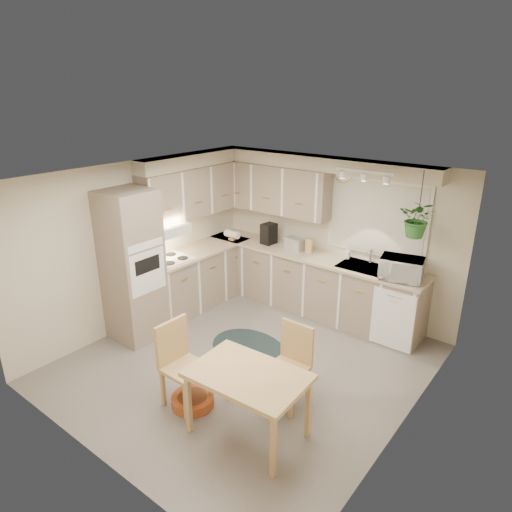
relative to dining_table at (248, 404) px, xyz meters
name	(u,v)px	position (x,y,z in m)	size (l,w,h in m)	color
floor	(246,363)	(-0.81, 0.96, -0.36)	(4.20, 4.20, 0.00)	slate
ceiling	(244,178)	(-0.81, 0.96, 2.04)	(4.20, 4.20, 0.00)	silver
wall_back	(332,235)	(-0.81, 3.06, 0.84)	(4.00, 0.04, 2.40)	beige
wall_front	(90,354)	(-0.81, -1.14, 0.84)	(4.00, 0.04, 2.40)	beige
wall_left	(138,244)	(-2.81, 0.96, 0.84)	(0.04, 4.20, 2.40)	beige
wall_right	(410,329)	(1.19, 0.96, 0.84)	(0.04, 4.20, 2.40)	beige
base_cab_left	(198,278)	(-2.51, 1.83, 0.09)	(0.60, 1.85, 0.90)	gray
base_cab_back	(308,283)	(-1.01, 2.76, 0.09)	(3.60, 0.60, 0.90)	gray
counter_left	(197,251)	(-2.50, 1.83, 0.56)	(0.64, 1.89, 0.04)	tan
counter_back	(309,255)	(-1.01, 2.75, 0.56)	(3.64, 0.64, 0.04)	tan
oven_stack	(132,266)	(-2.48, 0.58, 0.69)	(0.65, 0.65, 2.10)	gray
wall_oven_face	(148,272)	(-2.16, 0.58, 0.69)	(0.02, 0.56, 0.58)	white
upper_cab_left	(194,191)	(-2.63, 1.96, 1.47)	(0.35, 2.00, 0.75)	gray
upper_cab_back	(273,188)	(-1.81, 2.88, 1.47)	(2.00, 0.35, 0.75)	gray
soffit_left	(192,160)	(-2.66, 1.96, 1.94)	(0.30, 2.00, 0.20)	beige
soffit_back	(319,163)	(-1.01, 2.91, 1.94)	(3.60, 0.30, 0.20)	beige
cooktop	(170,260)	(-2.49, 1.26, 0.59)	(0.52, 0.58, 0.02)	white
range_hood	(167,230)	(-2.51, 1.26, 1.04)	(0.40, 0.60, 0.14)	white
window_blinds	(376,218)	(-0.11, 3.03, 1.24)	(1.40, 0.02, 1.00)	silver
window_frame	(377,218)	(-0.11, 3.04, 1.24)	(1.50, 0.02, 1.10)	silver
sink	(364,270)	(-0.11, 2.76, 0.54)	(0.70, 0.48, 0.10)	#A9ACB1
dishwasher_front	(392,320)	(0.49, 2.45, 0.07)	(0.58, 0.01, 0.83)	white
track_light_bar	(364,171)	(-0.11, 2.51, 1.97)	(0.80, 0.04, 0.04)	white
wall_clock	(344,173)	(-0.66, 3.03, 1.82)	(0.30, 0.30, 0.03)	#DABD4C
dining_table	(248,404)	(0.00, 0.00, 0.00)	(1.14, 0.76, 0.72)	tan
chair_left	(186,366)	(-0.83, -0.05, 0.13)	(0.45, 0.45, 0.97)	tan
chair_back	(287,367)	(0.03, 0.64, 0.10)	(0.43, 0.43, 0.92)	tan
braided_rug	(249,349)	(-0.99, 1.25, -0.35)	(1.19, 0.89, 0.01)	black
pet_bed	(193,400)	(-0.77, -0.04, -0.30)	(0.48, 0.48, 0.11)	#C46127
microwave	(402,266)	(0.46, 2.66, 0.76)	(0.54, 0.30, 0.37)	white
soap_bottle	(347,256)	(-0.46, 2.91, 0.62)	(0.09, 0.19, 0.09)	white
hanging_plant	(418,223)	(0.59, 2.66, 1.38)	(0.44, 0.48, 0.38)	#296327
coffee_maker	(269,234)	(-1.79, 2.76, 0.75)	(0.19, 0.23, 0.33)	black
toaster	(295,244)	(-1.30, 2.78, 0.68)	(0.31, 0.18, 0.19)	#A9ACB1
knife_block	(309,245)	(-1.05, 2.81, 0.69)	(0.10, 0.10, 0.22)	tan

